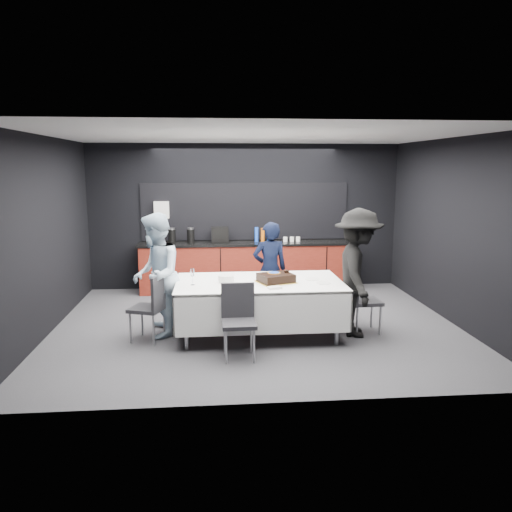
% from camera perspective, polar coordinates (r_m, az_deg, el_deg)
% --- Properties ---
extents(ground, '(6.00, 6.00, 0.00)m').
position_cam_1_polar(ground, '(7.60, 0.07, -7.95)').
color(ground, '#424247').
rests_on(ground, ground).
extents(room_shell, '(6.04, 5.04, 2.82)m').
position_cam_1_polar(room_shell, '(7.23, 0.07, 6.17)').
color(room_shell, white).
rests_on(room_shell, ground).
extents(kitchenette, '(4.10, 0.64, 2.05)m').
position_cam_1_polar(kitchenette, '(9.60, -1.21, -0.75)').
color(kitchenette, '#61180F').
rests_on(kitchenette, ground).
extents(party_table, '(2.32, 1.32, 0.78)m').
position_cam_1_polar(party_table, '(7.03, 0.36, -4.00)').
color(party_table, '#99999E').
rests_on(party_table, ground).
extents(cake_assembly, '(0.59, 0.53, 0.16)m').
position_cam_1_polar(cake_assembly, '(6.93, 2.30, -2.53)').
color(cake_assembly, gold).
rests_on(cake_assembly, party_table).
extents(plate_stack, '(0.22, 0.22, 0.10)m').
position_cam_1_polar(plate_stack, '(6.95, -3.44, -2.60)').
color(plate_stack, white).
rests_on(plate_stack, party_table).
extents(loose_plate_near, '(0.18, 0.18, 0.01)m').
position_cam_1_polar(loose_plate_near, '(6.56, -3.07, -3.78)').
color(loose_plate_near, white).
rests_on(loose_plate_near, party_table).
extents(loose_plate_right_a, '(0.21, 0.21, 0.01)m').
position_cam_1_polar(loose_plate_right_a, '(7.16, 6.45, -2.64)').
color(loose_plate_right_a, white).
rests_on(loose_plate_right_a, party_table).
extents(loose_plate_right_b, '(0.21, 0.21, 0.01)m').
position_cam_1_polar(loose_plate_right_b, '(6.95, 7.69, -3.06)').
color(loose_plate_right_b, white).
rests_on(loose_plate_right_b, party_table).
extents(loose_plate_far, '(0.21, 0.21, 0.01)m').
position_cam_1_polar(loose_plate_far, '(7.30, 1.26, -2.32)').
color(loose_plate_far, white).
rests_on(loose_plate_far, party_table).
extents(fork_pile, '(0.20, 0.16, 0.03)m').
position_cam_1_polar(fork_pile, '(6.58, 2.14, -3.64)').
color(fork_pile, white).
rests_on(fork_pile, party_table).
extents(champagne_flute, '(0.06, 0.06, 0.22)m').
position_cam_1_polar(champagne_flute, '(6.81, -7.28, -1.99)').
color(champagne_flute, white).
rests_on(champagne_flute, party_table).
extents(chair_left, '(0.54, 0.54, 0.92)m').
position_cam_1_polar(chair_left, '(6.96, -11.80, -5.28)').
color(chair_left, '#28282D').
rests_on(chair_left, ground).
extents(chair_right, '(0.44, 0.44, 0.92)m').
position_cam_1_polar(chair_right, '(7.33, 11.79, -4.50)').
color(chair_right, '#28282D').
rests_on(chair_right, ground).
extents(chair_near, '(0.43, 0.43, 0.92)m').
position_cam_1_polar(chair_near, '(6.28, -2.02, -6.77)').
color(chair_near, '#28282D').
rests_on(chair_near, ground).
extents(person_center, '(0.59, 0.43, 1.52)m').
position_cam_1_polar(person_center, '(7.91, 1.59, -1.54)').
color(person_center, black).
rests_on(person_center, ground).
extents(person_left, '(0.70, 0.87, 1.74)m').
position_cam_1_polar(person_left, '(7.09, -11.37, -2.18)').
color(person_left, silver).
rests_on(person_left, ground).
extents(person_right, '(0.85, 1.26, 1.80)m').
position_cam_1_polar(person_right, '(7.13, 11.55, -1.88)').
color(person_right, black).
rests_on(person_right, ground).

